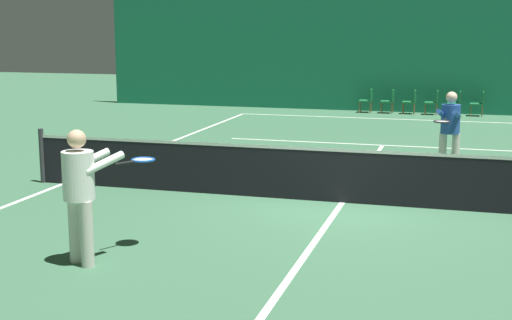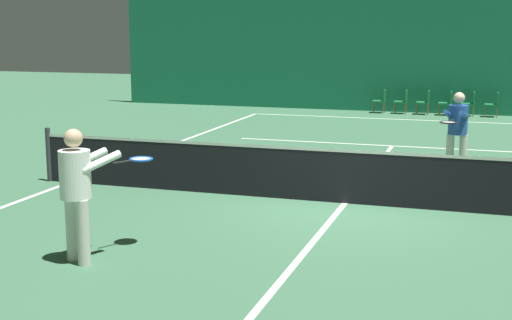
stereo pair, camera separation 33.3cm
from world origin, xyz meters
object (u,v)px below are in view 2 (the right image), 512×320
Objects in this scene: tennis_net at (346,175)px; courtside_chair_0 at (381,99)px; courtside_chair_3 at (447,101)px; courtside_chair_1 at (403,100)px; courtside_chair_5 at (494,103)px; courtside_chair_4 at (470,102)px; player_near at (78,185)px; player_far at (457,127)px; courtside_chair_2 at (425,101)px.

tennis_net is 13.59m from courtside_chair_0.
courtside_chair_3 is (0.97, 13.52, -0.03)m from tennis_net.
courtside_chair_1 and courtside_chair_5 have the same top height.
player_near is at bearing -13.98° from courtside_chair_4.
player_far reaches higher than courtside_chair_0.
player_far is 10.38m from courtside_chair_5.
courtside_chair_2 is (1.53, 0.00, 0.00)m from courtside_chair_0.
tennis_net is 6.82× the size of player_near.
courtside_chair_0 and courtside_chair_5 have the same top height.
player_near is at bearing -11.63° from courtside_chair_3.
player_near is 2.09× the size of courtside_chair_5.
player_far is 2.03× the size of courtside_chair_2.
player_far reaches higher than courtside_chair_3.
courtside_chair_3 is (1.53, 0.00, 0.00)m from courtside_chair_1.
player_far reaches higher than courtside_chair_5.
courtside_chair_2 is (2.88, 17.68, -0.54)m from player_near.
player_near is at bearing -6.82° from courtside_chair_1.
courtside_chair_4 is at bearing -171.75° from player_far.
player_near is at bearing -22.42° from player_far.
courtside_chair_1 and courtside_chair_3 have the same top height.
player_far reaches higher than tennis_net.
courtside_chair_0 is 3.05m from courtside_chair_4.
courtside_chair_0 is at bearing -90.00° from courtside_chair_5.
player_far is 10.59m from courtside_chair_1.
courtside_chair_0 is 1.53m from courtside_chair_2.
tennis_net is at bearing -5.05° from player_near.
courtside_chair_0 is at bearing -90.00° from courtside_chair_4.
courtside_chair_4 is (2.29, 0.00, 0.00)m from courtside_chair_1.
courtside_chair_4 is (1.53, 0.00, 0.00)m from courtside_chair_2.
courtside_chair_0 is 1.00× the size of courtside_chair_4.
tennis_net is 14.29× the size of courtside_chair_2.
courtside_chair_2 is at bearing 18.43° from player_near.
player_near is at bearing -16.28° from courtside_chair_5.
courtside_chair_1 is (2.11, 17.68, -0.54)m from player_near.
player_far is at bearing 4.10° from courtside_chair_3.
courtside_chair_4 is (1.73, 13.52, -0.03)m from tennis_net.
courtside_chair_1 is at bearing 90.00° from courtside_chair_0.
player_far reaches higher than courtside_chair_2.
tennis_net reaches higher than courtside_chair_1.
courtside_chair_1 and courtside_chair_4 have the same top height.
player_far reaches higher than courtside_chair_1.
courtside_chair_2 and courtside_chair_5 have the same top height.
courtside_chair_0 and courtside_chair_2 have the same top height.
courtside_chair_3 is 1.53m from courtside_chair_5.
courtside_chair_3 is at bearing 90.00° from courtside_chair_1.
tennis_net is at bearing -0.86° from courtside_chair_2.
tennis_net is 13.52m from courtside_chair_2.
player_far is (4.38, 7.35, -0.03)m from player_near.
courtside_chair_2 is 1.00× the size of courtside_chair_3.
courtside_chair_2 is 1.53m from courtside_chair_4.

